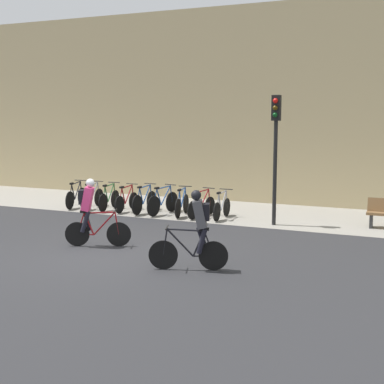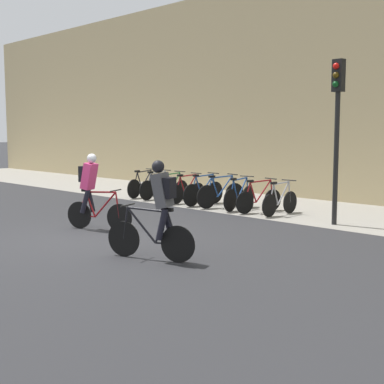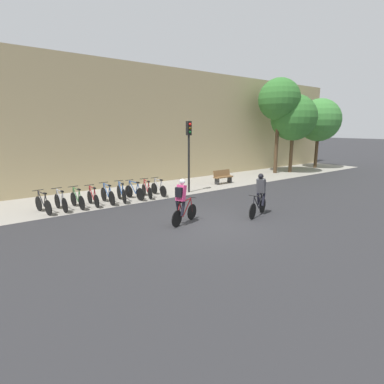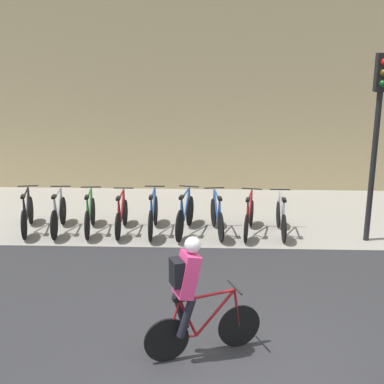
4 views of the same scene
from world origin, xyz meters
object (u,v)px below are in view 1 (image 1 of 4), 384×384
Objects in this scene: parked_bike_5 at (163,202)px; traffic_light_pole at (276,136)px; parked_bike_0 at (76,197)px; parked_bike_2 at (109,199)px; parked_bike_6 at (182,204)px; parked_bike_7 at (202,206)px; parked_bike_3 at (127,201)px; parked_bike_1 at (92,198)px; parked_bike_4 at (144,201)px; parked_bike_8 at (222,207)px; cyclist_grey at (197,228)px; cyclist_pink at (90,210)px.

traffic_light_pole is at bearing -4.43° from parked_bike_5.
parked_bike_0 is 0.42× the size of traffic_light_pole.
parked_bike_2 is (1.43, 0.00, -0.00)m from parked_bike_0.
traffic_light_pole is at bearing -5.40° from parked_bike_6.
traffic_light_pole is (3.96, -0.31, 2.31)m from parked_bike_5.
parked_bike_5 is 1.43m from parked_bike_7.
parked_bike_2 is 0.71m from parked_bike_3.
parked_bike_4 is at bearing -0.00° from parked_bike_1.
parked_bike_3 is 0.72m from parked_bike_4.
parked_bike_1 reaches higher than parked_bike_8.
parked_bike_5 is (3.57, 0.00, 0.02)m from parked_bike_0.
parked_bike_3 is 2.86m from parked_bike_7.
parked_bike_5 is at bearing 122.56° from cyclist_grey.
cyclist_pink is 1.07× the size of parked_bike_7.
cyclist_pink reaches higher than parked_bike_7.
parked_bike_4 is (2.86, 0.00, 0.01)m from parked_bike_0.
parked_bike_5 is (1.43, 0.00, 0.03)m from parked_bike_3.
parked_bike_7 is at bearing 111.25° from cyclist_grey.
parked_bike_6 is at bearing -0.00° from parked_bike_4.
parked_bike_0 is at bearing 179.99° from parked_bike_3.
parked_bike_4 is at bearing 0.00° from parked_bike_0.
parked_bike_8 is (2.86, -0.00, -0.03)m from parked_bike_4.
parked_bike_5 is 1.06× the size of parked_bike_6.
parked_bike_7 is at bearing -0.01° from parked_bike_1.
parked_bike_7 is 0.42× the size of traffic_light_pole.
parked_bike_0 is at bearing -180.00° from parked_bike_5.
cyclist_pink reaches higher than parked_bike_4.
parked_bike_5 reaches higher than parked_bike_6.
parked_bike_8 is at bearing 69.22° from cyclist_pink.
parked_bike_5 is (0.71, 0.00, 0.00)m from parked_bike_4.
parked_bike_2 reaches higher than parked_bike_8.
parked_bike_8 is at bearing -0.00° from parked_bike_5.
cyclist_grey is 6.82m from parked_bike_5.
cyclist_grey is 1.10× the size of parked_bike_2.
parked_bike_2 is (0.71, 0.00, -0.01)m from parked_bike_1.
parked_bike_3 is at bearing 109.92° from cyclist_pink.
traffic_light_pole is (6.82, -0.31, 2.32)m from parked_bike_1.
traffic_light_pole is (4.68, -0.31, 2.31)m from parked_bike_4.
parked_bike_6 reaches higher than parked_bike_2.
parked_bike_8 is at bearing 0.00° from parked_bike_6.
parked_bike_3 is 2.15m from parked_bike_6.
cyclist_pink is 0.44× the size of traffic_light_pole.
parked_bike_8 is at bearing 0.07° from parked_bike_7.
traffic_light_pole is (6.11, -0.31, 2.33)m from parked_bike_2.
parked_bike_5 is at bearing 179.96° from parked_bike_7.
parked_bike_7 is (2.86, -0.00, 0.00)m from parked_bike_3.
cyclist_pink is 1.10× the size of parked_bike_2.
cyclist_grey is at bearing -75.22° from parked_bike_8.
parked_bike_8 is at bearing 0.00° from parked_bike_0.
parked_bike_8 is (0.72, 0.00, -0.00)m from parked_bike_7.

